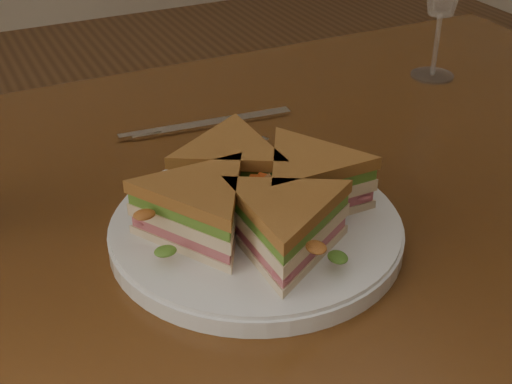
# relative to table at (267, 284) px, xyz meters

# --- Properties ---
(table) EXTENTS (1.20, 0.80, 0.75)m
(table) POSITION_rel_table_xyz_m (0.00, 0.00, 0.00)
(table) COLOR #3B200D
(table) RESTS_ON ground
(plate) EXTENTS (0.27, 0.27, 0.02)m
(plate) POSITION_rel_table_xyz_m (-0.03, -0.04, 0.11)
(plate) COLOR white
(plate) RESTS_ON table
(sandwich_wedges) EXTENTS (0.24, 0.24, 0.06)m
(sandwich_wedges) POSITION_rel_table_xyz_m (-0.03, -0.04, 0.14)
(sandwich_wedges) COLOR beige
(sandwich_wedges) RESTS_ON plate
(crisps_mound) EXTENTS (0.09, 0.09, 0.05)m
(crisps_mound) POSITION_rel_table_xyz_m (-0.03, -0.04, 0.14)
(crisps_mound) COLOR #B34416
(crisps_mound) RESTS_ON plate
(spoon) EXTENTS (0.17, 0.09, 0.01)m
(spoon) POSITION_rel_table_xyz_m (-0.06, 0.07, 0.10)
(spoon) COLOR silver
(spoon) RESTS_ON table
(knife) EXTENTS (0.22, 0.03, 0.00)m
(knife) POSITION_rel_table_xyz_m (0.01, 0.19, 0.10)
(knife) COLOR silver
(knife) RESTS_ON table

